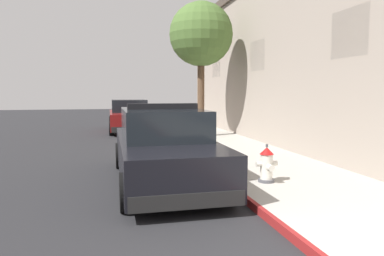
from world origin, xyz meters
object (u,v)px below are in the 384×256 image
at_px(fire_hydrant, 267,165).
at_px(street_tree, 201,35).
at_px(parked_car_silver_ahead, 129,116).
at_px(police_cruiser, 163,148).

xyz_separation_m(fire_hydrant, street_tree, (0.58, 7.46, 3.69)).
xyz_separation_m(parked_car_silver_ahead, street_tree, (2.67, -3.97, 3.43)).
xyz_separation_m(police_cruiser, street_tree, (2.50, 6.49, 3.43)).
bearing_deg(police_cruiser, street_tree, 68.95).
relative_size(parked_car_silver_ahead, fire_hydrant, 6.37).
height_order(police_cruiser, fire_hydrant, police_cruiser).
distance_m(parked_car_silver_ahead, fire_hydrant, 11.61).
bearing_deg(street_tree, parked_car_silver_ahead, 123.91).
relative_size(fire_hydrant, street_tree, 0.14).
xyz_separation_m(police_cruiser, fire_hydrant, (1.92, -0.96, -0.26)).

